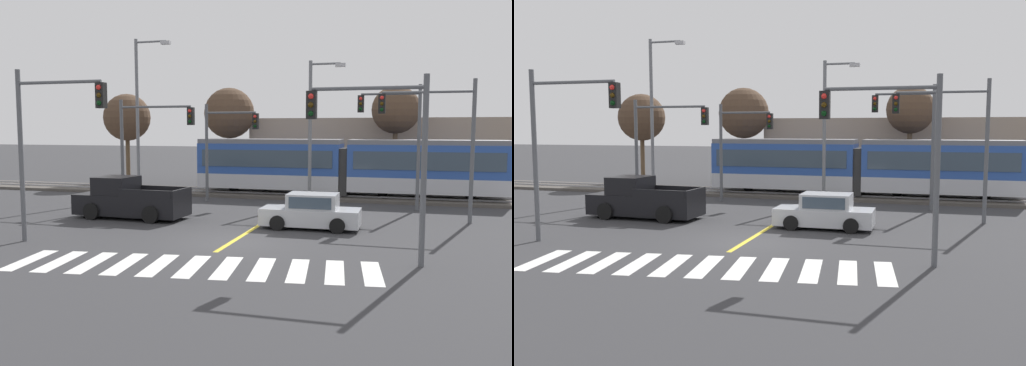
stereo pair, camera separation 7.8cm
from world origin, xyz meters
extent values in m
plane|color=#333335|center=(0.00, 0.00, 0.00)|extent=(200.00, 200.00, 0.00)
cube|color=#4C4742|center=(0.00, 14.20, 0.09)|extent=(120.00, 4.00, 0.18)
cube|color=#939399|center=(0.00, 13.48, 0.23)|extent=(120.00, 0.08, 0.10)
cube|color=#939399|center=(0.00, 14.92, 0.23)|extent=(120.00, 0.08, 0.10)
cube|color=#B7BAC1|center=(-2.29, 14.20, 0.98)|extent=(9.00, 2.60, 0.90)
cube|color=#284C9E|center=(-2.29, 14.20, 2.38)|extent=(9.00, 2.60, 1.90)
cube|color=#384756|center=(-2.29, 12.88, 2.43)|extent=(8.28, 0.04, 1.04)
cube|color=slate|center=(-2.29, 14.20, 3.47)|extent=(9.00, 2.39, 0.28)
cylinder|color=black|center=(0.19, 14.20, 0.53)|extent=(0.70, 0.20, 0.70)
cylinder|color=black|center=(-4.76, 14.20, 0.53)|extent=(0.70, 0.20, 0.70)
cube|color=#B7BAC1|center=(7.21, 14.20, 0.98)|extent=(9.00, 2.60, 0.90)
cube|color=#284C9E|center=(7.21, 14.20, 2.38)|extent=(9.00, 2.60, 1.90)
cube|color=#384756|center=(7.21, 12.88, 2.43)|extent=(8.28, 0.04, 1.04)
cube|color=slate|center=(7.21, 14.20, 3.47)|extent=(9.00, 2.39, 0.28)
cylinder|color=black|center=(9.69, 14.20, 0.53)|extent=(0.70, 0.20, 0.70)
cylinder|color=black|center=(4.74, 14.20, 0.53)|extent=(0.70, 0.20, 0.70)
cube|color=#2D2D2D|center=(2.46, 14.20, 1.68)|extent=(0.50, 2.34, 2.80)
cube|color=silver|center=(-5.45, -4.55, 0.00)|extent=(0.94, 2.85, 0.01)
cube|color=silver|center=(-4.36, -4.40, 0.00)|extent=(0.94, 2.85, 0.01)
cube|color=silver|center=(-3.27, -4.24, 0.00)|extent=(0.94, 2.85, 0.01)
cube|color=silver|center=(-2.18, -4.09, 0.00)|extent=(0.94, 2.85, 0.01)
cube|color=silver|center=(-1.09, -3.94, 0.00)|extent=(0.94, 2.85, 0.01)
cube|color=silver|center=(0.00, -3.78, 0.00)|extent=(0.94, 2.85, 0.01)
cube|color=silver|center=(1.09, -3.63, 0.00)|extent=(0.94, 2.85, 0.01)
cube|color=silver|center=(2.18, -3.48, 0.00)|extent=(0.94, 2.85, 0.01)
cube|color=silver|center=(3.27, -3.33, 0.00)|extent=(0.94, 2.85, 0.01)
cube|color=silver|center=(4.36, -3.17, 0.00)|extent=(0.94, 2.85, 0.01)
cube|color=silver|center=(5.45, -3.02, 0.00)|extent=(0.94, 2.85, 0.01)
cube|color=gold|center=(0.00, 5.21, 0.00)|extent=(0.20, 13.98, 0.01)
cube|color=#B7BABF|center=(2.32, 3.61, 0.52)|extent=(4.22, 1.75, 0.72)
cube|color=#B7BABF|center=(2.42, 3.61, 1.20)|extent=(2.12, 1.55, 0.64)
cube|color=#384756|center=(1.42, 3.60, 1.20)|extent=(0.12, 1.43, 0.52)
cube|color=#384756|center=(2.43, 2.83, 1.20)|extent=(1.79, 0.06, 0.48)
cylinder|color=black|center=(1.07, 2.75, 0.32)|extent=(0.64, 0.23, 0.64)
cylinder|color=black|center=(1.05, 4.45, 0.32)|extent=(0.64, 0.23, 0.64)
cylinder|color=black|center=(3.59, 2.78, 0.32)|extent=(0.64, 0.23, 0.64)
cylinder|color=black|center=(3.57, 4.48, 0.32)|extent=(0.64, 0.23, 0.64)
cube|color=black|center=(-6.38, 3.82, 0.66)|extent=(5.46, 2.14, 0.96)
cube|color=black|center=(-7.19, 3.85, 1.56)|extent=(1.76, 1.89, 0.84)
cube|color=#384756|center=(-7.94, 3.87, 1.58)|extent=(0.16, 1.70, 0.66)
cube|color=black|center=(-5.20, 2.86, 1.32)|extent=(2.70, 0.21, 0.36)
cube|color=black|center=(-5.14, 4.70, 1.32)|extent=(2.70, 0.21, 0.36)
cube|color=black|center=(-3.74, 3.74, 1.32)|extent=(0.18, 1.96, 0.36)
cylinder|color=black|center=(-7.98, 2.89, 0.40)|extent=(0.81, 0.31, 0.80)
cylinder|color=black|center=(-7.91, 4.85, 0.40)|extent=(0.81, 0.31, 0.80)
cylinder|color=black|center=(-4.85, 2.79, 0.40)|extent=(0.81, 0.31, 0.80)
cylinder|color=black|center=(-4.78, 4.75, 0.40)|extent=(0.81, 0.31, 0.80)
cylinder|color=#515459|center=(6.72, 10.25, 3.27)|extent=(0.18, 0.18, 6.54)
cylinder|color=#515459|center=(5.22, 10.25, 6.07)|extent=(3.00, 0.12, 0.12)
cube|color=black|center=(3.72, 10.25, 5.57)|extent=(0.32, 0.28, 0.90)
sphere|color=red|center=(3.72, 10.10, 5.84)|extent=(0.18, 0.18, 0.18)
sphere|color=#3A2706|center=(3.72, 10.10, 5.57)|extent=(0.18, 0.18, 0.18)
sphere|color=black|center=(3.72, 10.10, 5.30)|extent=(0.18, 0.18, 0.18)
cylinder|color=#515459|center=(-5.20, 10.60, 2.84)|extent=(0.18, 0.18, 5.69)
cylinder|color=#515459|center=(-3.70, 10.60, 5.18)|extent=(3.00, 0.12, 0.12)
cube|color=black|center=(-2.20, 10.60, 4.68)|extent=(0.32, 0.28, 0.90)
sphere|color=red|center=(-2.20, 10.45, 4.95)|extent=(0.18, 0.18, 0.18)
sphere|color=#3A2706|center=(-2.20, 10.45, 4.68)|extent=(0.18, 0.18, 0.18)
sphere|color=black|center=(-2.20, 10.45, 4.41)|extent=(0.18, 0.18, 0.18)
cylinder|color=#515459|center=(9.02, 6.86, 3.24)|extent=(0.18, 0.18, 6.48)
cylinder|color=#515459|center=(7.02, 6.86, 5.92)|extent=(4.00, 0.12, 0.12)
cube|color=black|center=(5.02, 6.86, 5.42)|extent=(0.32, 0.28, 0.90)
sphere|color=red|center=(5.02, 6.71, 5.69)|extent=(0.18, 0.18, 0.18)
sphere|color=#3A2706|center=(5.02, 6.71, 5.42)|extent=(0.18, 0.18, 0.18)
sphere|color=black|center=(5.02, 6.71, 5.15)|extent=(0.18, 0.18, 0.18)
cylinder|color=#515459|center=(-7.64, -2.09, 3.23)|extent=(0.18, 0.18, 6.46)
cylinder|color=#515459|center=(-5.89, -2.09, 5.95)|extent=(3.50, 0.12, 0.12)
cube|color=black|center=(-4.14, -2.09, 5.45)|extent=(0.32, 0.28, 0.90)
sphere|color=red|center=(-4.14, -2.24, 5.72)|extent=(0.18, 0.18, 0.18)
sphere|color=#3A2706|center=(-4.14, -2.24, 5.45)|extent=(0.18, 0.18, 0.18)
sphere|color=black|center=(-4.14, -2.24, 5.18)|extent=(0.18, 0.18, 0.18)
cylinder|color=#515459|center=(-8.50, 6.70, 2.90)|extent=(0.18, 0.18, 5.80)
cylinder|color=#515459|center=(-6.50, 6.70, 5.40)|extent=(4.00, 0.12, 0.12)
cube|color=black|center=(-4.50, 6.70, 4.90)|extent=(0.32, 0.28, 0.90)
sphere|color=red|center=(-4.50, 6.55, 5.17)|extent=(0.18, 0.18, 0.18)
sphere|color=#3A2706|center=(-4.50, 6.55, 4.90)|extent=(0.18, 0.18, 0.18)
sphere|color=black|center=(-4.50, 6.55, 4.63)|extent=(0.18, 0.18, 0.18)
cylinder|color=#515459|center=(6.84, -1.79, 2.96)|extent=(0.18, 0.18, 5.92)
cylinder|color=#515459|center=(5.09, -1.79, 5.53)|extent=(3.50, 0.12, 0.12)
cube|color=black|center=(3.34, -1.79, 5.03)|extent=(0.32, 0.28, 0.90)
sphere|color=red|center=(3.34, -1.94, 5.30)|extent=(0.18, 0.18, 0.18)
sphere|color=#3A2706|center=(3.34, -1.94, 5.03)|extent=(0.18, 0.18, 0.18)
sphere|color=black|center=(3.34, -1.94, 4.76)|extent=(0.18, 0.18, 0.18)
cylinder|color=slate|center=(-9.87, 10.92, 4.83)|extent=(0.20, 0.20, 9.66)
cylinder|color=slate|center=(-8.87, 10.92, 9.46)|extent=(1.99, 0.12, 0.12)
cube|color=#B2B2B7|center=(-7.88, 10.92, 9.36)|extent=(0.56, 0.28, 0.20)
cylinder|color=slate|center=(0.73, 11.66, 4.05)|extent=(0.20, 0.20, 8.10)
cylinder|color=slate|center=(1.58, 11.66, 7.90)|extent=(1.69, 0.12, 0.12)
cube|color=#B2B2B7|center=(2.43, 11.66, 7.80)|extent=(0.56, 0.28, 0.20)
cylinder|color=brown|center=(-14.53, 17.81, 2.20)|extent=(0.32, 0.32, 4.40)
sphere|color=#4C3828|center=(-14.53, 17.81, 5.11)|extent=(3.54, 3.54, 3.54)
cylinder|color=brown|center=(-6.70, 18.89, 2.32)|extent=(0.32, 0.32, 4.65)
sphere|color=#4C3828|center=(-6.70, 18.89, 5.39)|extent=(3.72, 3.72, 3.72)
cylinder|color=brown|center=(5.25, 17.82, 2.44)|extent=(0.32, 0.32, 4.87)
sphere|color=#4C3828|center=(5.25, 17.82, 5.50)|extent=(3.14, 3.14, 3.14)
cube|color=gray|center=(5.88, 22.59, 2.51)|extent=(22.50, 6.00, 5.02)
camera|label=1|loc=(6.59, -19.07, 4.30)|focal=38.00mm
camera|label=2|loc=(6.67, -19.05, 4.30)|focal=38.00mm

